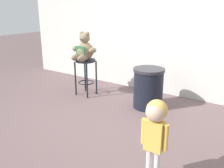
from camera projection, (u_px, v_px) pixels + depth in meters
name	position (u px, v px, depth m)	size (l,w,h in m)	color
ground_plane	(111.00, 123.00, 3.97)	(24.00, 24.00, 0.00)	#685253
building_wall	(165.00, 5.00, 4.95)	(7.20, 0.30, 3.57)	silver
bar_stool_with_teddy	(86.00, 70.00, 5.08)	(0.41, 0.41, 0.74)	black
teddy_bear	(84.00, 50.00, 4.93)	(0.54, 0.49, 0.56)	#827055
child_walking	(155.00, 124.00, 2.47)	(0.29, 0.23, 0.92)	#D0A6A2
trash_bin	(148.00, 88.00, 4.48)	(0.56, 0.56, 0.73)	black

